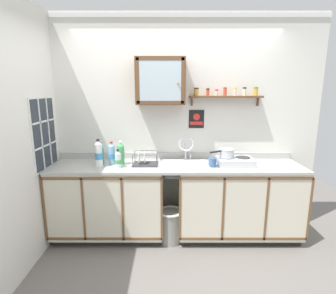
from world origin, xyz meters
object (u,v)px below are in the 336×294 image
bottle_detergent_teal_2 (100,154)px  sink (185,165)px  bottle_soda_green_1 (120,154)px  warning_sign (196,119)px  bottle_water_clear_4 (117,160)px  saucepan (226,153)px  hot_plate_stove (234,161)px  mug (212,162)px  dish_rack (144,162)px  bottle_water_blue_0 (111,154)px  bottle_opaque_white_3 (98,154)px  wall_cabinet (160,81)px  trash_bin (170,225)px

bottle_detergent_teal_2 → sink: bearing=0.2°
bottle_soda_green_1 → warning_sign: size_ratio=1.25×
bottle_water_clear_4 → saucepan: bearing=6.5°
hot_plate_stove → bottle_detergent_teal_2: size_ratio=1.59×
saucepan → mug: (-0.18, -0.11, -0.09)m
mug → warning_sign: bearing=113.2°
dish_rack → bottle_water_blue_0: bearing=177.6°
saucepan → dish_rack: 0.99m
bottle_opaque_white_3 → bottle_water_clear_4: bottle_opaque_white_3 is taller
mug → hot_plate_stove: bearing=17.9°
bottle_opaque_white_3 → bottle_soda_green_1: bearing=19.9°
bottle_opaque_white_3 → dish_rack: (0.51, 0.09, -0.11)m
sink → wall_cabinet: (-0.29, 0.13, 0.99)m
mug → saucepan: bearing=32.3°
bottle_detergent_teal_2 → bottle_opaque_white_3: bearing=-86.2°
saucepan → mug: bearing=-147.7°
bottle_opaque_white_3 → warning_sign: 1.27m
bottle_detergent_teal_2 → dish_rack: bearing=-3.1°
hot_plate_stove → wall_cabinet: 1.29m
hot_plate_stove → saucepan: (-0.10, 0.02, 0.10)m
bottle_soda_green_1 → trash_bin: 1.04m
bottle_water_blue_0 → wall_cabinet: size_ratio=0.48×
warning_sign → hot_plate_stove: bearing=-32.5°
mug → warning_sign: (-0.16, 0.37, 0.46)m
bottle_detergent_teal_2 → wall_cabinet: (0.72, 0.13, 0.85)m
bottle_water_blue_0 → bottle_opaque_white_3: 0.17m
mug → bottle_water_clear_4: bearing=-178.3°
sink → dish_rack: (-0.49, -0.03, 0.05)m
hot_plate_stove → bottle_soda_green_1: bottle_soda_green_1 is taller
saucepan → trash_bin: saucepan is taller
dish_rack → mug: bearing=-6.3°
hot_plate_stove → bottle_water_blue_0: bottle_water_blue_0 is taller
bottle_detergent_teal_2 → bottle_water_clear_4: (0.23, -0.15, -0.03)m
hot_plate_stove → bottle_water_clear_4: (-1.37, -0.12, 0.05)m
bottle_detergent_teal_2 → trash_bin: size_ratio=0.65×
dish_rack → trash_bin: dish_rack is taller
bottle_opaque_white_3 → mug: (1.32, 0.00, -0.10)m
sink → bottle_soda_green_1: bearing=-177.5°
sink → hot_plate_stove: bearing=-2.7°
hot_plate_stove → warning_sign: size_ratio=1.83×
bottle_water_clear_4 → mug: bottle_water_clear_4 is taller
bottle_water_clear_4 → trash_bin: size_ratio=0.53×
bottle_water_clear_4 → wall_cabinet: bearing=29.7°
mug → trash_bin: mug is taller
bottle_water_clear_4 → trash_bin: (0.60, -0.03, -0.81)m
bottle_detergent_teal_2 → trash_bin: (0.84, -0.18, -0.83)m
bottle_opaque_white_3 → trash_bin: bottle_opaque_white_3 is taller
bottle_water_blue_0 → warning_sign: warning_sign is taller
bottle_detergent_teal_2 → bottle_soda_green_1: bearing=-6.8°
saucepan → bottle_water_blue_0: 1.36m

